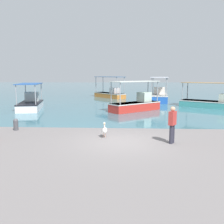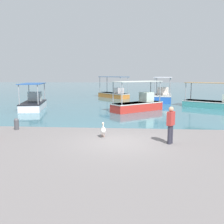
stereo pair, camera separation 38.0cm
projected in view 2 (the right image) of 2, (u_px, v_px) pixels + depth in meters
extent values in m
plane|color=slate|center=(119.00, 142.00, 11.58)|extent=(120.00, 120.00, 0.00)
cube|color=#3B6C7A|center=(129.00, 88.00, 58.91)|extent=(110.00, 90.00, 0.00)
cube|color=blue|center=(163.00, 98.00, 28.90)|extent=(2.50, 5.05, 0.82)
cube|color=silver|center=(163.00, 95.00, 28.84)|extent=(2.55, 5.09, 0.08)
cylinder|color=#99999E|center=(170.00, 87.00, 26.43)|extent=(0.08, 0.08, 1.95)
cylinder|color=#99999E|center=(155.00, 87.00, 26.77)|extent=(0.08, 0.08, 1.95)
cylinder|color=#99999E|center=(170.00, 85.00, 30.61)|extent=(0.08, 0.08, 1.95)
cylinder|color=#99999E|center=(157.00, 85.00, 30.96)|extent=(0.08, 0.08, 1.95)
cube|color=silver|center=(163.00, 77.00, 28.54)|extent=(2.57, 4.86, 0.05)
cube|color=beige|center=(163.00, 91.00, 29.83)|extent=(1.47, 1.50, 0.80)
cube|color=teal|center=(216.00, 105.00, 23.37)|extent=(5.91, 4.67, 0.62)
cube|color=silver|center=(216.00, 102.00, 23.33)|extent=(5.97, 4.73, 0.08)
cylinder|color=#99999E|center=(186.00, 92.00, 24.28)|extent=(0.08, 0.08, 1.69)
cylinder|color=#99999E|center=(191.00, 91.00, 25.42)|extent=(0.08, 0.08, 1.69)
cube|color=#98774C|center=(218.00, 83.00, 23.07)|extent=(5.80, 4.65, 0.05)
cube|color=red|center=(137.00, 107.00, 21.45)|extent=(4.56, 4.19, 0.73)
cube|color=silver|center=(137.00, 103.00, 21.40)|extent=(4.61, 4.25, 0.08)
cylinder|color=#99999E|center=(122.00, 94.00, 19.55)|extent=(0.08, 0.08, 1.77)
cylinder|color=#99999E|center=(113.00, 93.00, 20.48)|extent=(0.08, 0.08, 1.77)
cylinder|color=#99999E|center=(160.00, 92.00, 22.05)|extent=(0.08, 0.08, 1.77)
cylinder|color=#99999E|center=(151.00, 91.00, 22.98)|extent=(0.08, 0.08, 1.77)
cube|color=silver|center=(138.00, 81.00, 21.13)|extent=(4.47, 4.14, 0.05)
cube|color=silver|center=(146.00, 97.00, 21.96)|extent=(1.33, 1.34, 0.83)
cube|color=white|center=(34.00, 106.00, 22.44)|extent=(2.65, 4.89, 0.67)
cube|color=black|center=(33.00, 102.00, 22.40)|extent=(2.70, 4.94, 0.08)
cylinder|color=#99999E|center=(38.00, 95.00, 20.35)|extent=(0.08, 0.08, 1.61)
cylinder|color=#99999E|center=(19.00, 95.00, 20.15)|extent=(0.08, 0.08, 1.61)
cylinder|color=#99999E|center=(45.00, 91.00, 24.40)|extent=(0.08, 0.08, 1.61)
cylinder|color=#99999E|center=(29.00, 92.00, 24.21)|extent=(0.08, 0.08, 1.61)
cube|color=#264E8E|center=(32.00, 84.00, 22.15)|extent=(2.71, 4.72, 0.05)
cube|color=silver|center=(35.00, 96.00, 23.36)|extent=(1.36, 1.09, 0.84)
cube|color=orange|center=(113.00, 95.00, 34.05)|extent=(4.53, 5.05, 0.63)
cube|color=silver|center=(113.00, 93.00, 34.01)|extent=(4.59, 5.11, 0.08)
cylinder|color=#99999E|center=(100.00, 85.00, 35.45)|extent=(0.08, 0.08, 2.15)
cylinder|color=#99999E|center=(107.00, 84.00, 36.15)|extent=(0.08, 0.08, 2.15)
cylinder|color=#99999E|center=(120.00, 86.00, 31.54)|extent=(0.08, 0.08, 2.15)
cylinder|color=#99999E|center=(128.00, 86.00, 32.24)|extent=(0.08, 0.08, 2.15)
cube|color=navy|center=(113.00, 77.00, 33.68)|extent=(4.48, 4.96, 0.05)
cube|color=beige|center=(118.00, 91.00, 32.98)|extent=(1.48, 1.49, 0.75)
cylinder|color=#E0997A|center=(104.00, 135.00, 12.45)|extent=(0.03, 0.03, 0.22)
cylinder|color=#E0997A|center=(102.00, 135.00, 12.45)|extent=(0.03, 0.03, 0.22)
ellipsoid|color=white|center=(103.00, 130.00, 12.39)|extent=(0.35, 0.59, 0.32)
ellipsoid|color=white|center=(103.00, 129.00, 12.63)|extent=(0.14, 0.17, 0.10)
cylinder|color=white|center=(103.00, 126.00, 12.20)|extent=(0.07, 0.07, 0.26)
sphere|color=white|center=(103.00, 123.00, 12.18)|extent=(0.11, 0.11, 0.11)
cone|color=#E5933F|center=(103.00, 124.00, 12.01)|extent=(0.09, 0.30, 0.06)
cylinder|color=#47474C|center=(17.00, 125.00, 14.13)|extent=(0.26, 0.26, 0.49)
sphere|color=#4C4C51|center=(16.00, 121.00, 14.09)|extent=(0.27, 0.27, 0.27)
cylinder|color=#2C2B39|center=(169.00, 135.00, 11.14)|extent=(0.16, 0.16, 0.85)
cylinder|color=#2C2B39|center=(171.00, 134.00, 11.28)|extent=(0.16, 0.16, 0.85)
cube|color=#AE3430|center=(171.00, 118.00, 11.10)|extent=(0.41, 0.45, 0.62)
sphere|color=tan|center=(171.00, 109.00, 11.04)|extent=(0.22, 0.22, 0.22)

